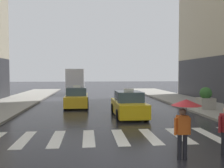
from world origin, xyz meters
name	(u,v)px	position (x,y,z in m)	size (l,w,h in m)	color
ground_plane	(133,162)	(0.00, 0.00, 0.00)	(160.00, 160.00, 0.00)	black
crosswalk_markings	(120,137)	(0.00, 3.00, 0.00)	(11.30, 2.80, 0.01)	silver
taxi_lead	(128,105)	(1.24, 8.12, 0.72)	(1.96, 4.56, 1.80)	yellow
taxi_second	(77,98)	(-2.30, 13.06, 0.72)	(1.93, 4.54, 1.80)	gold
box_truck	(76,80)	(-2.97, 25.82, 1.85)	(2.31, 7.55, 3.35)	#2D2D2D
pedestrian_with_umbrella	(185,112)	(1.70, 0.06, 1.52)	(0.96, 0.96, 1.94)	black
planter_mid_block	(206,99)	(7.38, 9.94, 0.87)	(1.10, 1.10, 1.60)	#A8A399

